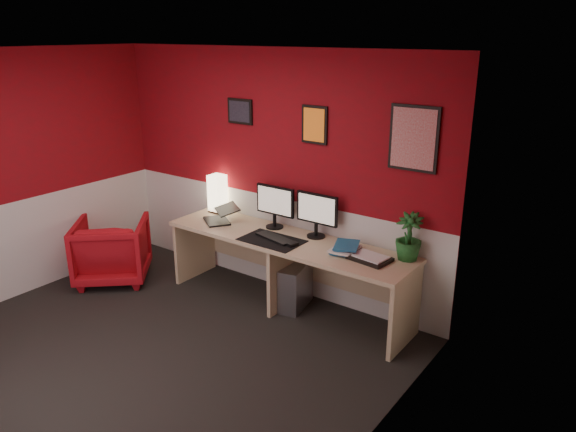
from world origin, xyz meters
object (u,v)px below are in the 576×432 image
(monitor_right, at_px, (316,209))
(potted_plant, at_px, (409,237))
(desk, at_px, (286,273))
(zen_tray, at_px, (370,258))
(armchair, at_px, (112,250))
(monitor_left, at_px, (274,200))
(laptop, at_px, (216,212))
(pc_tower, at_px, (296,286))
(shoji_lamp, at_px, (218,194))

(monitor_right, distance_m, potted_plant, 0.96)
(desk, xyz_separation_m, potted_plant, (1.16, 0.22, 0.58))
(zen_tray, xyz_separation_m, armchair, (-2.84, -0.62, -0.40))
(desk, height_order, potted_plant, potted_plant)
(armchair, bearing_deg, monitor_left, 164.36)
(desk, height_order, laptop, laptop)
(desk, relative_size, monitor_left, 4.48)
(potted_plant, distance_m, pc_tower, 1.31)
(shoji_lamp, distance_m, laptop, 0.35)
(desk, relative_size, laptop, 7.88)
(zen_tray, bearing_deg, armchair, -167.65)
(desk, xyz_separation_m, shoji_lamp, (-1.11, 0.23, 0.56))
(monitor_left, distance_m, pc_tower, 0.89)
(desk, bearing_deg, shoji_lamp, 168.22)
(zen_tray, bearing_deg, monitor_left, 171.41)
(monitor_left, relative_size, monitor_right, 1.00)
(desk, bearing_deg, pc_tower, 32.34)
(monitor_left, bearing_deg, potted_plant, 1.25)
(pc_tower, bearing_deg, potted_plant, -3.51)
(laptop, xyz_separation_m, monitor_left, (0.60, 0.22, 0.18))
(desk, distance_m, monitor_right, 0.72)
(desk, distance_m, zen_tray, 0.98)
(shoji_lamp, bearing_deg, monitor_right, -0.84)
(shoji_lamp, bearing_deg, desk, -11.78)
(zen_tray, height_order, potted_plant, potted_plant)
(monitor_left, xyz_separation_m, potted_plant, (1.45, 0.03, -0.08))
(shoji_lamp, distance_m, monitor_right, 1.31)
(laptop, distance_m, zen_tray, 1.79)
(desk, bearing_deg, laptop, -178.09)
(potted_plant, bearing_deg, monitor_right, -179.48)
(laptop, bearing_deg, monitor_left, 54.51)
(shoji_lamp, relative_size, zen_tray, 1.14)
(desk, distance_m, laptop, 1.01)
(armchair, bearing_deg, shoji_lamp, -176.05)
(laptop, bearing_deg, potted_plant, 41.46)
(desk, height_order, monitor_right, monitor_right)
(zen_tray, bearing_deg, potted_plant, 39.22)
(shoji_lamp, xyz_separation_m, monitor_left, (0.82, -0.04, 0.09))
(monitor_right, height_order, zen_tray, monitor_right)
(monitor_right, xyz_separation_m, pc_tower, (-0.13, -0.16, -0.80))
(desk, xyz_separation_m, laptop, (-0.89, -0.03, 0.47))
(zen_tray, relative_size, armchair, 0.46)
(pc_tower, distance_m, armchair, 2.12)
(monitor_left, relative_size, zen_tray, 1.66)
(laptop, height_order, monitor_left, monitor_left)
(zen_tray, relative_size, pc_tower, 0.78)
(monitor_left, bearing_deg, laptop, -159.98)
(monitor_left, bearing_deg, monitor_right, 2.67)
(monitor_left, distance_m, monitor_right, 0.49)
(shoji_lamp, bearing_deg, armchair, -134.52)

